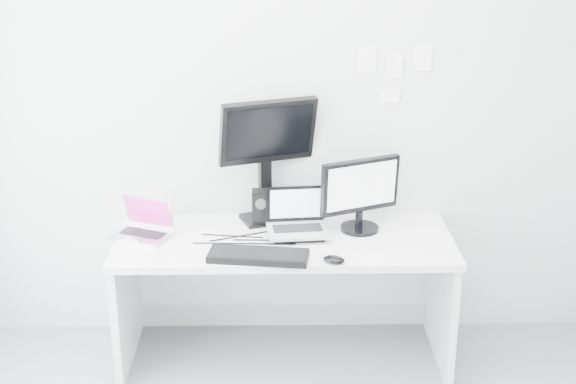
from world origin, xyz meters
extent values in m
plane|color=silver|center=(0.00, 1.60, 1.35)|extent=(3.60, 0.00, 3.60)
cube|color=white|center=(0.00, 1.25, 0.36)|extent=(1.80, 0.70, 0.73)
cube|color=#B0B0B4|center=(-0.76, 1.28, 0.84)|extent=(0.36, 0.32, 0.22)
cube|color=black|center=(-0.13, 1.45, 0.83)|extent=(0.13, 0.13, 0.20)
cube|color=#AEB1B5|center=(0.07, 1.26, 0.86)|extent=(0.34, 0.28, 0.27)
cube|color=black|center=(-0.09, 1.51, 1.09)|extent=(0.57, 0.37, 0.73)
cube|color=black|center=(0.41, 1.36, 0.94)|extent=(0.50, 0.38, 0.42)
cube|color=black|center=(-0.13, 0.99, 0.75)|extent=(0.52, 0.24, 0.03)
ellipsoid|color=black|center=(0.24, 0.94, 0.75)|extent=(0.13, 0.11, 0.04)
cube|color=white|center=(0.45, 1.59, 1.62)|extent=(0.10, 0.00, 0.14)
cube|color=white|center=(0.60, 1.59, 1.58)|extent=(0.09, 0.00, 0.13)
cube|color=white|center=(0.75, 1.59, 1.63)|extent=(0.10, 0.00, 0.14)
cube|color=white|center=(0.58, 1.59, 1.42)|extent=(0.11, 0.00, 0.08)
camera|label=1|loc=(-0.04, -2.62, 2.42)|focal=49.33mm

